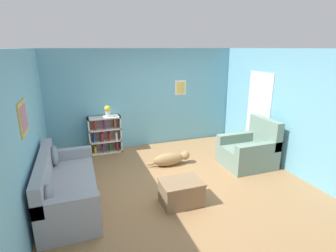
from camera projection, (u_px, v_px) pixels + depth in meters
ground_plane at (174, 180)px, 5.38m from camera, size 14.00×14.00×0.00m
wall_back at (145, 98)px, 7.04m from camera, size 5.60×0.13×2.60m
wall_left at (26, 133)px, 4.19m from camera, size 0.13×5.00×2.60m
wall_right at (281, 109)px, 5.84m from camera, size 0.16×5.00×2.60m
couch at (66, 188)px, 4.45m from camera, size 0.87×2.06×0.91m
bookshelf at (105, 135)px, 6.72m from camera, size 0.81×0.33×0.95m
recliner_chair at (250, 150)px, 5.99m from camera, size 1.08×0.94×1.08m
coffee_table at (181, 191)px, 4.53m from camera, size 0.71×0.53×0.43m
dog at (171, 159)px, 6.03m from camera, size 1.03×0.27×0.30m
vase at (108, 110)px, 6.55m from camera, size 0.15×0.15×0.28m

